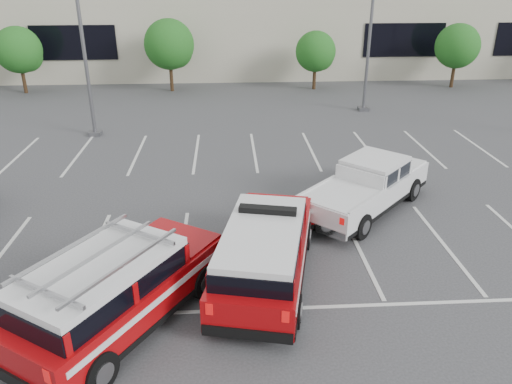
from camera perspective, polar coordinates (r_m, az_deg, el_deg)
ground at (r=15.26m, az=1.71°, el=-6.69°), size 120.00×120.00×0.00m
stall_markings at (r=19.25m, az=0.54°, el=0.20°), size 23.00×15.00×0.01m
convention_building at (r=45.04m, az=-1.75°, el=20.21°), size 60.00×16.99×13.20m
tree_left at (r=38.00m, az=-25.35°, el=14.31°), size 3.07×3.07×4.42m
tree_mid_left at (r=35.60m, az=-9.73°, el=16.12°), size 3.37×3.37×4.85m
tree_mid_right at (r=36.05m, az=6.95°, el=15.51°), size 2.77×2.77×3.99m
tree_right at (r=39.03m, az=22.10°, el=15.05°), size 3.07×3.07×4.42m
light_pole_left at (r=26.07m, az=-19.35°, el=17.08°), size 0.90×0.60×10.24m
light_pole_mid at (r=30.31m, az=13.02°, el=18.60°), size 0.90×0.60×10.24m
fire_chief_suv at (r=13.44m, az=1.02°, el=-7.23°), size 3.28×6.07×2.02m
white_pickup at (r=17.89m, az=12.48°, el=0.14°), size 5.51×5.64×1.80m
ladder_suv at (r=12.30m, az=-15.55°, el=-11.21°), size 4.90×5.94×2.22m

